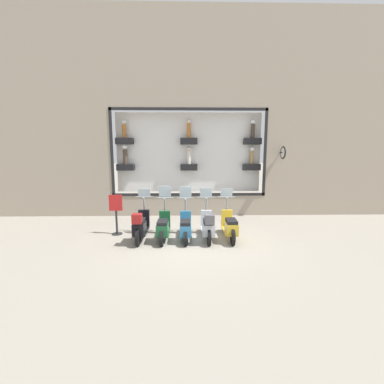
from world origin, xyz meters
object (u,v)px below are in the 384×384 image
(scooter_yellow_0, at_px, (230,226))
(scooter_black_4, at_px, (141,226))
(scooter_teal_2, at_px, (186,227))
(scooter_silver_1, at_px, (208,226))
(scooter_green_3, at_px, (163,227))
(shop_sign_post, at_px, (116,213))

(scooter_yellow_0, xyz_separation_m, scooter_black_4, (-0.05, 2.88, 0.05))
(scooter_yellow_0, bearing_deg, scooter_teal_2, 90.10)
(scooter_teal_2, relative_size, scooter_black_4, 0.99)
(scooter_black_4, bearing_deg, scooter_teal_2, -87.94)
(scooter_silver_1, relative_size, scooter_green_3, 1.00)
(scooter_yellow_0, relative_size, scooter_teal_2, 1.01)
(scooter_teal_2, bearing_deg, shop_sign_post, 75.93)
(scooter_yellow_0, distance_m, scooter_silver_1, 0.72)
(scooter_yellow_0, distance_m, scooter_teal_2, 1.44)
(scooter_teal_2, height_order, scooter_black_4, scooter_teal_2)
(scooter_teal_2, height_order, scooter_green_3, scooter_green_3)
(scooter_black_4, xyz_separation_m, shop_sign_post, (0.65, 0.94, 0.28))
(scooter_silver_1, bearing_deg, scooter_green_3, 87.55)
(scooter_silver_1, xyz_separation_m, scooter_teal_2, (0.06, 0.72, -0.05))
(scooter_black_4, bearing_deg, scooter_silver_1, -90.21)
(shop_sign_post, bearing_deg, scooter_green_3, -109.70)
(scooter_yellow_0, height_order, shop_sign_post, scooter_yellow_0)
(scooter_teal_2, bearing_deg, scooter_yellow_0, -89.90)
(scooter_silver_1, bearing_deg, scooter_teal_2, 85.27)
(scooter_teal_2, relative_size, shop_sign_post, 1.24)
(scooter_black_4, bearing_deg, scooter_yellow_0, -88.92)
(scooter_yellow_0, relative_size, shop_sign_post, 1.25)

